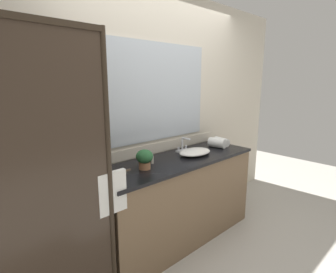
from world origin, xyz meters
TOP-DOWN VIEW (x-y plane):
  - ground_plane at (0.00, 0.00)m, footprint 8.00×8.00m
  - wall_back_with_mirror at (0.00, 0.34)m, footprint 4.40×0.06m
  - vanity_cabinet at (0.00, 0.01)m, footprint 1.80×0.58m
  - shower_enclosure at (-1.28, -0.19)m, footprint 1.20×0.59m
  - sink_basin at (0.23, -0.02)m, footprint 0.39×0.27m
  - faucet at (0.23, 0.16)m, footprint 0.17×0.14m
  - potted_plant at (-0.45, -0.02)m, footprint 0.15×0.15m
  - amenity_bottle_conditioner at (-0.30, 0.06)m, footprint 0.02×0.02m
  - amenity_bottle_body_wash at (-0.79, -0.14)m, footprint 0.03×0.03m
  - rolled_towel_near_edge at (0.76, 0.03)m, footprint 0.13×0.21m
  - rolled_towel_middle at (0.65, 0.01)m, footprint 0.14×0.21m

SIDE VIEW (x-z plane):
  - ground_plane at x=0.00m, z-range 0.00..0.00m
  - vanity_cabinet at x=0.00m, z-range 0.00..0.90m
  - sink_basin at x=0.23m, z-range 0.90..0.96m
  - amenity_bottle_conditioner at x=-0.30m, z-range 0.90..0.98m
  - amenity_bottle_body_wash at x=-0.79m, z-range 0.90..1.00m
  - rolled_towel_near_edge at x=0.76m, z-range 0.90..1.00m
  - faucet at x=0.23m, z-range 0.87..1.04m
  - rolled_towel_middle at x=0.65m, z-range 0.90..1.01m
  - potted_plant at x=-0.45m, z-range 0.91..1.09m
  - shower_enclosure at x=-1.28m, z-range 0.02..2.02m
  - wall_back_with_mirror at x=0.00m, z-range 0.01..2.61m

